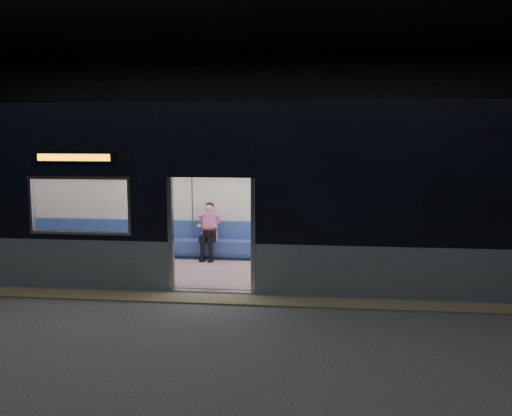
# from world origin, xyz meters

# --- Properties ---
(station_floor) EXTENTS (24.00, 14.00, 0.01)m
(station_floor) POSITION_xyz_m (0.00, 0.00, -0.01)
(station_floor) COLOR #47494C
(station_floor) RESTS_ON ground
(station_envelope) EXTENTS (24.00, 14.00, 5.00)m
(station_envelope) POSITION_xyz_m (0.00, 0.00, 3.66)
(station_envelope) COLOR black
(station_envelope) RESTS_ON station_floor
(tactile_strip) EXTENTS (22.80, 0.50, 0.03)m
(tactile_strip) POSITION_xyz_m (0.00, 0.55, 0.01)
(tactile_strip) COLOR #8C7F59
(tactile_strip) RESTS_ON station_floor
(metro_car) EXTENTS (18.00, 3.04, 3.35)m
(metro_car) POSITION_xyz_m (-0.00, 2.54, 1.85)
(metro_car) COLOR gray
(metro_car) RESTS_ON station_floor
(passenger) EXTENTS (0.37, 0.62, 1.26)m
(passenger) POSITION_xyz_m (-0.55, 3.55, 0.75)
(passenger) COLOR black
(passenger) RESTS_ON metro_car
(handbag) EXTENTS (0.29, 0.26, 0.13)m
(handbag) POSITION_xyz_m (-0.51, 3.35, 0.66)
(handbag) COLOR black
(handbag) RESTS_ON passenger
(transit_map) EXTENTS (0.89, 0.03, 0.58)m
(transit_map) POSITION_xyz_m (3.46, 3.85, 1.44)
(transit_map) COLOR white
(transit_map) RESTS_ON metro_car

